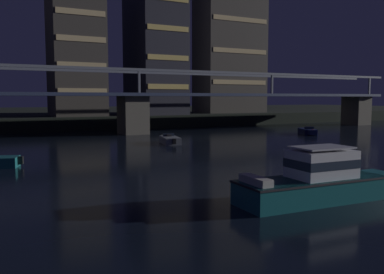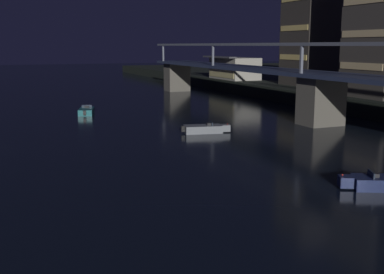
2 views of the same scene
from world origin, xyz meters
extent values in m
cube|color=#605B51|center=(-46.21, 38.29, 2.77)|extent=(3.60, 4.40, 5.55)
cube|color=#605B51|center=(0.00, 38.29, 2.77)|extent=(3.60, 4.40, 5.55)
cube|color=#2D3856|center=(0.00, 38.29, 5.78)|extent=(98.43, 6.40, 0.45)
cube|color=slate|center=(0.00, 35.39, 9.20)|extent=(98.43, 0.36, 0.36)
cube|color=slate|center=(0.00, 41.19, 9.20)|extent=(98.43, 0.36, 0.36)
cube|color=slate|center=(-46.21, 35.39, 7.60)|extent=(0.30, 0.30, 3.20)
cube|color=slate|center=(-23.11, 35.39, 7.60)|extent=(0.30, 0.30, 3.20)
cube|color=slate|center=(0.00, 35.39, 7.60)|extent=(0.30, 0.30, 3.20)
cube|color=#38332D|center=(-25.25, 56.16, 14.41)|extent=(8.61, 9.23, 24.41)
cube|color=#F2D172|center=(-25.25, 51.49, 7.08)|extent=(7.92, 0.10, 0.90)
cube|color=#F2D172|center=(-25.25, 51.49, 11.97)|extent=(7.92, 0.10, 0.90)
cube|color=beige|center=(-5.07, 48.27, 6.38)|extent=(7.88, 0.10, 0.90)
cube|color=beige|center=(-5.07, 48.27, 10.57)|extent=(7.88, 0.10, 0.90)
cube|color=beige|center=(-5.07, 48.27, 14.75)|extent=(7.88, 0.10, 0.90)
cube|color=#B2AD9E|center=(-44.30, 50.29, 4.40)|extent=(12.00, 6.00, 4.40)
cube|color=#EAD88C|center=(-44.30, 47.24, 3.96)|extent=(11.20, 0.10, 2.64)
cube|color=#4C4C51|center=(-44.30, 46.69, 6.75)|extent=(12.40, 1.60, 0.30)
cube|color=#196066|center=(-19.18, 14.94, 0.40)|extent=(4.26, 2.82, 0.80)
cube|color=#196066|center=(-21.49, 15.62, 0.45)|extent=(1.14, 1.20, 0.70)
cube|color=#283342|center=(-19.99, 15.18, 0.98)|extent=(0.47, 1.32, 0.36)
cube|color=#262628|center=(-19.75, 15.11, 0.92)|extent=(0.54, 0.65, 0.24)
cube|color=black|center=(-17.11, 14.34, 0.50)|extent=(0.45, 0.45, 0.60)
sphere|color=red|center=(-21.73, 15.69, 0.88)|extent=(0.12, 0.12, 0.12)
cube|color=gray|center=(-0.48, 23.69, 0.40)|extent=(2.55, 4.19, 0.80)
cube|color=gray|center=(0.01, 26.04, 0.45)|extent=(1.15, 1.08, 0.70)
cube|color=#283342|center=(-0.31, 24.52, 0.98)|extent=(1.34, 0.37, 0.36)
cube|color=#262628|center=(-0.36, 24.27, 0.92)|extent=(0.63, 0.50, 0.24)
cube|color=black|center=(-0.91, 21.58, 0.50)|extent=(0.43, 0.43, 0.60)
sphere|color=red|center=(0.06, 26.29, 0.88)|extent=(0.12, 0.12, 0.12)
cube|color=#19234C|center=(22.52, 26.16, 0.40)|extent=(3.36, 4.30, 0.80)
cube|color=#19234C|center=(21.44, 24.01, 0.45)|extent=(1.29, 1.25, 0.70)
cube|color=#283342|center=(22.14, 25.40, 0.98)|extent=(1.25, 0.69, 0.36)
cube|color=#262628|center=(22.25, 25.62, 0.92)|extent=(0.68, 0.61, 0.24)
sphere|color=red|center=(21.33, 23.78, 0.88)|extent=(0.12, 0.12, 0.12)
camera|label=1|loc=(-19.35, -19.20, 5.25)|focal=38.19mm
camera|label=2|loc=(45.29, 3.25, 9.07)|focal=45.22mm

